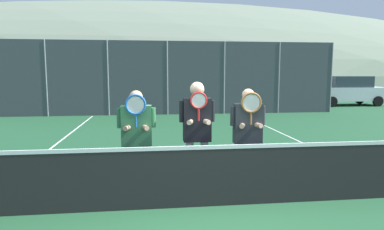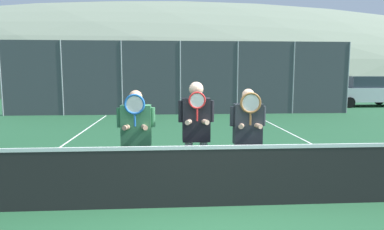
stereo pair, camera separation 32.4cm
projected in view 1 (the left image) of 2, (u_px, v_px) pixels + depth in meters
The scene contains 14 objects.
ground_plane at pixel (208, 206), 5.08m from camera, with size 120.00×120.00×0.00m, color #1E4C2D.
hill_distant at pixel (154, 84), 60.01m from camera, with size 126.28×70.16×24.55m.
clubhouse_building at pixel (158, 77), 24.33m from camera, with size 13.64×5.50×3.32m.
fence_back at pixel (167, 78), 15.97m from camera, with size 16.35×0.06×3.43m.
tennis_net at pixel (208, 175), 5.03m from camera, with size 9.23×0.09×1.02m.
court_line_left_sideline at pixel (34, 162), 7.62m from camera, with size 0.05×16.00×0.01m, color white.
court_line_right_sideline at pixel (324, 153), 8.46m from camera, with size 0.05×16.00×0.01m, color white.
player_leftmost at pixel (137, 133), 5.45m from camera, with size 0.61×0.34×1.70m.
player_center_left at pixel (197, 128), 5.48m from camera, with size 0.57×0.34×1.83m.
player_center_right at pixel (248, 131), 5.59m from camera, with size 0.59×0.34×1.72m.
car_far_left at pixel (94, 91), 18.95m from camera, with size 4.61×2.01×1.86m.
car_left_of_center at pixel (185, 92), 19.30m from camera, with size 4.37×1.91×1.72m.
car_center at pixel (267, 90), 20.17m from camera, with size 4.44×2.07×1.87m.
car_right_of_center at pixel (347, 90), 20.61m from camera, with size 4.39×1.94×1.75m.
Camera 1 is at (-0.84, -4.81, 1.98)m, focal length 32.00 mm.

